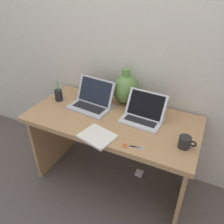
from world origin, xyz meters
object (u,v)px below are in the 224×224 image
at_px(power_brick, 139,173).
at_px(notebook_stack, 97,136).
at_px(green_vase, 126,89).
at_px(coffee_mug, 185,142).
at_px(laptop_right, 144,113).
at_px(scissors, 129,146).
at_px(laptop_left, 93,100).
at_px(pen_cup, 59,95).

bearing_deg(power_brick, notebook_stack, -114.45).
relative_size(green_vase, coffee_mug, 2.67).
distance_m(laptop_right, notebook_stack, 0.42).
xyz_separation_m(notebook_stack, scissors, (0.24, 0.01, -0.00)).
bearing_deg(scissors, notebook_stack, -178.52).
bearing_deg(notebook_stack, coffee_mug, 15.54).
bearing_deg(green_vase, laptop_right, -38.76).
xyz_separation_m(coffee_mug, scissors, (-0.33, -0.15, -0.04)).
distance_m(laptop_left, power_brick, 0.89).
height_order(green_vase, power_brick, green_vase).
height_order(laptop_left, coffee_mug, laptop_left).
distance_m(notebook_stack, power_brick, 0.86).
bearing_deg(scissors, pen_cup, 158.77).
height_order(pen_cup, scissors, pen_cup).
distance_m(laptop_left, scissors, 0.60).
distance_m(laptop_right, green_vase, 0.31).
relative_size(laptop_left, scissors, 2.52).
bearing_deg(green_vase, scissors, -64.71).
distance_m(laptop_left, laptop_right, 0.46).
bearing_deg(power_brick, laptop_right, -80.02).
bearing_deg(laptop_right, notebook_stack, -121.33).
bearing_deg(notebook_stack, green_vase, 91.63).
relative_size(notebook_stack, coffee_mug, 2.01).
xyz_separation_m(laptop_right, pen_cup, (-0.78, -0.04, -0.00)).
height_order(notebook_stack, coffee_mug, coffee_mug).
height_order(laptop_left, notebook_stack, laptop_left).
height_order(laptop_right, power_brick, laptop_right).
distance_m(laptop_left, green_vase, 0.30).
relative_size(laptop_right, coffee_mug, 2.79).
height_order(laptop_left, laptop_right, laptop_left).
xyz_separation_m(laptop_left, power_brick, (0.44, 0.08, -0.76)).
distance_m(laptop_left, pen_cup, 0.33).
xyz_separation_m(green_vase, notebook_stack, (0.02, -0.54, -0.12)).
height_order(laptop_left, green_vase, green_vase).
bearing_deg(green_vase, coffee_mug, -33.37).
bearing_deg(coffee_mug, pen_cup, 171.93).
xyz_separation_m(laptop_right, notebook_stack, (-0.22, -0.36, -0.05)).
distance_m(coffee_mug, power_brick, 0.88).
relative_size(coffee_mug, scissors, 0.79).
bearing_deg(notebook_stack, scissors, 1.48).
bearing_deg(coffee_mug, notebook_stack, -164.46).
bearing_deg(laptop_right, scissors, -86.53).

